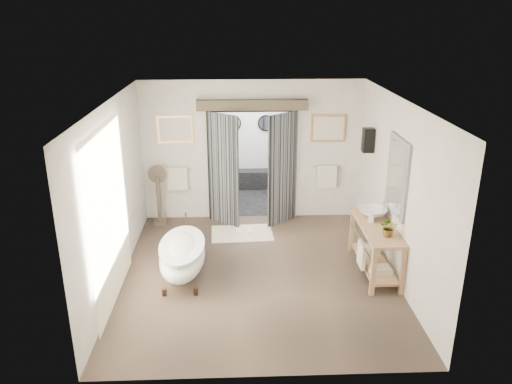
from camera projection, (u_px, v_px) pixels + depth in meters
ground_plane at (257, 274)px, 8.39m from camera, size 5.00×5.00×0.00m
room_shell at (256, 171)px, 7.63m from camera, size 4.52×5.02×2.91m
shower_room at (250, 156)px, 11.83m from camera, size 2.22×2.01×2.51m
back_wall_dressing at (253, 148)px, 10.03m from camera, size 3.82×0.67×2.52m
clawfoot_tub at (183, 255)px, 8.18m from camera, size 0.74×1.66×0.81m
vanity at (375, 245)px, 8.29m from camera, size 0.57×1.60×0.85m
pedestal_mirror at (159, 199)px, 10.17m from camera, size 0.38×0.24×1.27m
rug at (242, 233)px, 9.90m from camera, size 1.23×0.85×0.01m
slippers at (244, 231)px, 9.93m from camera, size 0.34×0.25×0.05m
basin at (372, 213)px, 8.46m from camera, size 0.64×0.64×0.17m
plant at (389, 228)px, 7.74m from camera, size 0.32×0.30×0.30m
soap_bottle_a at (371, 216)px, 8.28m from camera, size 0.12×0.12×0.21m
soap_bottle_b at (366, 208)px, 8.68m from camera, size 0.16×0.16×0.19m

